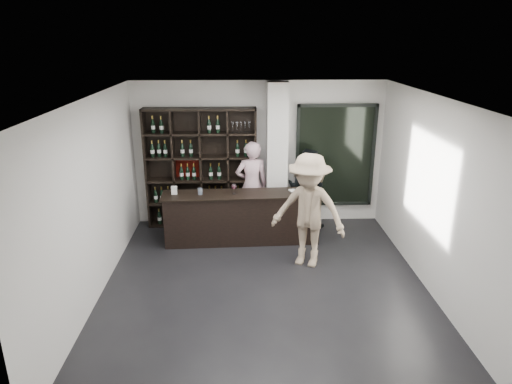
{
  "coord_description": "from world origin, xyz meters",
  "views": [
    {
      "loc": [
        -0.34,
        -6.21,
        3.71
      ],
      "look_at": [
        -0.11,
        1.1,
        1.19
      ],
      "focal_mm": 32.0,
      "sensor_mm": 36.0,
      "label": 1
    }
  ],
  "objects_px": {
    "wine_shelf": "(201,168)",
    "tasting_counter": "(242,218)",
    "taster_pink": "(252,185)",
    "customer": "(308,211)",
    "taster_black": "(307,188)"
  },
  "relations": [
    {
      "from": "tasting_counter",
      "to": "taster_black",
      "type": "bearing_deg",
      "value": 25.85
    },
    {
      "from": "taster_pink",
      "to": "customer",
      "type": "distance_m",
      "value": 1.87
    },
    {
      "from": "tasting_counter",
      "to": "customer",
      "type": "bearing_deg",
      "value": -42.8
    },
    {
      "from": "taster_black",
      "to": "customer",
      "type": "xyz_separation_m",
      "value": [
        -0.2,
        -1.64,
        0.16
      ]
    },
    {
      "from": "tasting_counter",
      "to": "taster_pink",
      "type": "bearing_deg",
      "value": 71.68
    },
    {
      "from": "tasting_counter",
      "to": "taster_black",
      "type": "xyz_separation_m",
      "value": [
        1.3,
        0.69,
        0.33
      ]
    },
    {
      "from": "wine_shelf",
      "to": "customer",
      "type": "relative_size",
      "value": 1.24
    },
    {
      "from": "wine_shelf",
      "to": "taster_black",
      "type": "bearing_deg",
      "value": -4.49
    },
    {
      "from": "taster_pink",
      "to": "tasting_counter",
      "type": "bearing_deg",
      "value": 62.72
    },
    {
      "from": "taster_black",
      "to": "tasting_counter",
      "type": "bearing_deg",
      "value": 52.54
    },
    {
      "from": "wine_shelf",
      "to": "taster_pink",
      "type": "distance_m",
      "value": 1.06
    },
    {
      "from": "wine_shelf",
      "to": "tasting_counter",
      "type": "bearing_deg",
      "value": -47.04
    },
    {
      "from": "taster_black",
      "to": "taster_pink",
      "type": "bearing_deg",
      "value": 24.44
    },
    {
      "from": "wine_shelf",
      "to": "taster_pink",
      "type": "height_order",
      "value": "wine_shelf"
    },
    {
      "from": "taster_pink",
      "to": "taster_black",
      "type": "relative_size",
      "value": 1.09
    }
  ]
}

